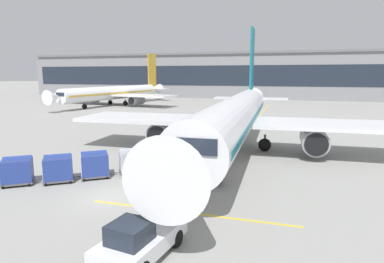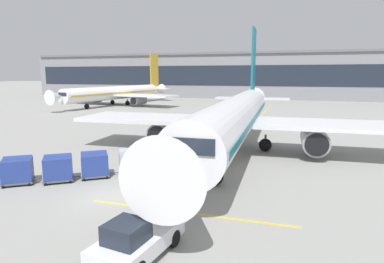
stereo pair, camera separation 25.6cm
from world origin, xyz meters
name	(u,v)px [view 1 (the left image)]	position (x,y,z in m)	size (l,w,h in m)	color
ground_plane	(112,197)	(0.00, 0.00, 0.00)	(600.00, 600.00, 0.00)	gray
parked_airplane	(236,117)	(5.33, 14.67, 3.48)	(32.57, 42.41, 14.07)	white
belt_loader	(172,156)	(1.18, 7.69, 0.91)	(5.11, 3.61, 3.32)	gold
baggage_cart_lead	(133,161)	(-1.01, 4.91, 1.00)	(2.68, 2.47, 1.91)	#515156
baggage_cart_second	(95,164)	(-3.28, 3.24, 1.00)	(2.68, 2.47, 1.91)	#515156
baggage_cart_third	(58,168)	(-5.21, 1.61, 1.00)	(2.68, 2.47, 1.91)	#515156
baggage_cart_fourth	(17,170)	(-7.54, 0.31, 1.00)	(2.68, 2.47, 1.91)	#515156
pushback_tug	(140,239)	(4.71, -5.69, 0.83)	(2.75, 4.67, 1.83)	silver
ground_crew_by_loader	(131,164)	(-0.72, 4.05, 1.00)	(0.48, 0.42, 1.74)	#514C42
ground_crew_by_carts	(177,154)	(1.52, 8.05, 1.00)	(0.54, 0.36, 1.74)	#514C42
ground_crew_marshaller	(161,153)	(0.10, 8.04, 1.00)	(0.32, 0.56, 1.74)	#333847
safety_cone_engine_keepout	(178,155)	(0.78, 10.38, 0.30)	(0.55, 0.55, 0.62)	black
safety_cone_wingtip	(162,156)	(-0.46, 9.54, 0.31)	(0.55, 0.55, 0.63)	black
safety_cone_nose_mark	(187,148)	(0.61, 13.47, 0.32)	(0.57, 0.57, 0.65)	black
apron_guidance_line_lead_in	(231,153)	(5.01, 13.90, 0.00)	(0.20, 110.00, 0.01)	yellow
apron_guidance_line_stop_bar	(189,213)	(5.35, -0.86, 0.00)	(12.00, 0.20, 0.01)	yellow
terminal_building	(243,76)	(-5.30, 94.90, 7.18)	(149.71, 21.04, 14.46)	gray
distant_airplane	(115,93)	(-31.49, 55.81, 3.05)	(32.63, 40.56, 13.45)	white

